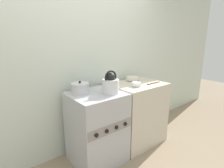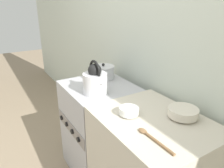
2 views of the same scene
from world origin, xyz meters
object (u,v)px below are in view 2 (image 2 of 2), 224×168
(kettle, at_px, (95,81))
(enamel_bowl, at_px, (183,112))
(cooking_pot, at_px, (103,72))
(small_ceramic_bowl, at_px, (129,111))
(stove, at_px, (100,128))

(kettle, distance_m, enamel_bowl, 0.72)
(kettle, bearing_deg, enamel_bowl, 24.31)
(kettle, relative_size, cooking_pot, 1.30)
(cooking_pot, distance_m, enamel_bowl, 0.94)
(enamel_bowl, relative_size, small_ceramic_bowl, 1.49)
(enamel_bowl, distance_m, small_ceramic_bowl, 0.35)
(kettle, distance_m, cooking_pot, 0.37)
(cooking_pot, distance_m, small_ceramic_bowl, 0.77)
(stove, distance_m, small_ceramic_bowl, 0.78)
(stove, relative_size, enamel_bowl, 4.70)
(stove, distance_m, cooking_pot, 0.55)
(stove, height_order, kettle, kettle)
(stove, xyz_separation_m, enamel_bowl, (0.80, 0.19, 0.50))
(enamel_bowl, xyz_separation_m, small_ceramic_bowl, (-0.20, -0.28, -0.00))
(small_ceramic_bowl, bearing_deg, stove, 171.41)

